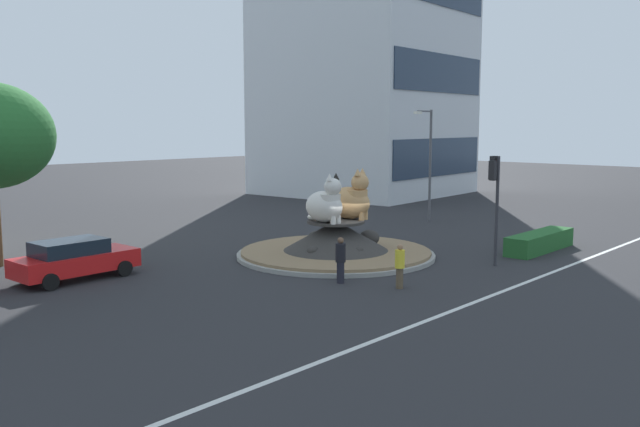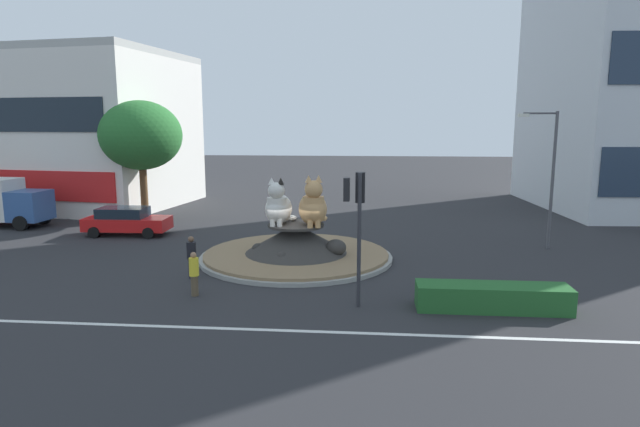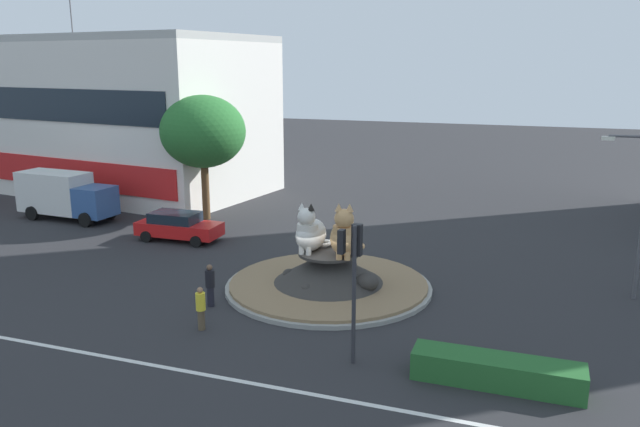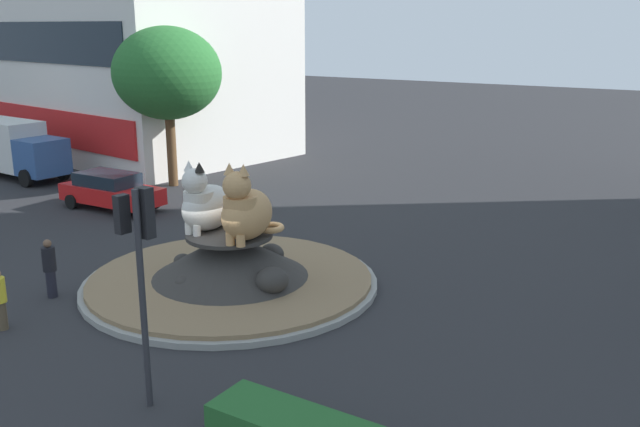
{
  "view_description": "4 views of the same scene",
  "coord_description": "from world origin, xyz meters",
  "px_view_note": "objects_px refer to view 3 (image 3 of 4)",
  "views": [
    {
      "loc": [
        -23.4,
        -20.17,
        6.08
      ],
      "look_at": [
        -0.11,
        0.89,
        1.95
      ],
      "focal_mm": 38.01,
      "sensor_mm": 36.0,
      "label": 1
    },
    {
      "loc": [
        3.3,
        -24.51,
        6.43
      ],
      "look_at": [
        1.03,
        1.35,
        1.98
      ],
      "focal_mm": 29.81,
      "sensor_mm": 36.0,
      "label": 2
    },
    {
      "loc": [
        8.5,
        -25.08,
        9.82
      ],
      "look_at": [
        -0.5,
        0.28,
        3.33
      ],
      "focal_mm": 35.32,
      "sensor_mm": 36.0,
      "label": 3
    },
    {
      "loc": [
        13.25,
        -15.78,
        7.86
      ],
      "look_at": [
        2.42,
        1.39,
        2.36
      ],
      "focal_mm": 39.03,
      "sensor_mm": 36.0,
      "label": 4
    }
  ],
  "objects_px": {
    "sedan_on_far_lane": "(178,226)",
    "shophouse_block": "(98,114)",
    "pedestrian_yellow_shirt": "(201,307)",
    "pedestrian_black_shirt": "(210,284)",
    "cat_statue_calico": "(345,236)",
    "traffic_light_mast": "(353,262)",
    "streetlight_arm": "(639,206)",
    "broadleaf_tree_behind_island": "(203,132)",
    "cat_statue_white": "(310,233)",
    "delivery_box_truck": "(64,195)"
  },
  "relations": [
    {
      "from": "broadleaf_tree_behind_island",
      "to": "pedestrian_yellow_shirt",
      "type": "bearing_deg",
      "value": -61.14
    },
    {
      "from": "cat_statue_calico",
      "to": "traffic_light_mast",
      "type": "relative_size",
      "value": 0.54
    },
    {
      "from": "pedestrian_yellow_shirt",
      "to": "shophouse_block",
      "type": "bearing_deg",
      "value": 163.31
    },
    {
      "from": "cat_statue_white",
      "to": "delivery_box_truck",
      "type": "bearing_deg",
      "value": -107.69
    },
    {
      "from": "cat_statue_white",
      "to": "streetlight_arm",
      "type": "bearing_deg",
      "value": 104.74
    },
    {
      "from": "pedestrian_yellow_shirt",
      "to": "delivery_box_truck",
      "type": "xyz_separation_m",
      "value": [
        -16.87,
        12.21,
        0.72
      ]
    },
    {
      "from": "cat_statue_white",
      "to": "pedestrian_yellow_shirt",
      "type": "xyz_separation_m",
      "value": [
        -2.26,
        -5.7,
        -1.63
      ]
    },
    {
      "from": "pedestrian_black_shirt",
      "to": "pedestrian_yellow_shirt",
      "type": "distance_m",
      "value": 2.34
    },
    {
      "from": "cat_statue_white",
      "to": "broadleaf_tree_behind_island",
      "type": "distance_m",
      "value": 14.62
    },
    {
      "from": "shophouse_block",
      "to": "pedestrian_yellow_shirt",
      "type": "xyz_separation_m",
      "value": [
        21.82,
        -22.21,
        -4.96
      ]
    },
    {
      "from": "traffic_light_mast",
      "to": "cat_statue_calico",
      "type": "bearing_deg",
      "value": 22.96
    },
    {
      "from": "traffic_light_mast",
      "to": "shophouse_block",
      "type": "distance_m",
      "value": 36.1
    },
    {
      "from": "broadleaf_tree_behind_island",
      "to": "sedan_on_far_lane",
      "type": "xyz_separation_m",
      "value": [
        0.97,
        -4.87,
        -4.75
      ]
    },
    {
      "from": "pedestrian_black_shirt",
      "to": "pedestrian_yellow_shirt",
      "type": "bearing_deg",
      "value": -82.25
    },
    {
      "from": "streetlight_arm",
      "to": "pedestrian_black_shirt",
      "type": "height_order",
      "value": "streetlight_arm"
    },
    {
      "from": "shophouse_block",
      "to": "streetlight_arm",
      "type": "relative_size",
      "value": 4.06
    },
    {
      "from": "pedestrian_yellow_shirt",
      "to": "sedan_on_far_lane",
      "type": "relative_size",
      "value": 0.35
    },
    {
      "from": "pedestrian_black_shirt",
      "to": "sedan_on_far_lane",
      "type": "bearing_deg",
      "value": 116.04
    },
    {
      "from": "broadleaf_tree_behind_island",
      "to": "streetlight_arm",
      "type": "distance_m",
      "value": 24.79
    },
    {
      "from": "sedan_on_far_lane",
      "to": "delivery_box_truck",
      "type": "height_order",
      "value": "delivery_box_truck"
    },
    {
      "from": "traffic_light_mast",
      "to": "pedestrian_black_shirt",
      "type": "distance_m",
      "value": 7.86
    },
    {
      "from": "streetlight_arm",
      "to": "pedestrian_black_shirt",
      "type": "relative_size",
      "value": 3.89
    },
    {
      "from": "pedestrian_black_shirt",
      "to": "cat_statue_white",
      "type": "bearing_deg",
      "value": 35.67
    },
    {
      "from": "cat_statue_calico",
      "to": "traffic_light_mast",
      "type": "xyz_separation_m",
      "value": [
        2.16,
        -6.15,
        0.92
      ]
    },
    {
      "from": "cat_statue_calico",
      "to": "delivery_box_truck",
      "type": "bearing_deg",
      "value": -117.76
    },
    {
      "from": "pedestrian_yellow_shirt",
      "to": "sedan_on_far_lane",
      "type": "height_order",
      "value": "pedestrian_yellow_shirt"
    },
    {
      "from": "shophouse_block",
      "to": "delivery_box_truck",
      "type": "xyz_separation_m",
      "value": [
        4.95,
        -10.0,
        -4.24
      ]
    },
    {
      "from": "pedestrian_black_shirt",
      "to": "delivery_box_truck",
      "type": "relative_size",
      "value": 0.27
    },
    {
      "from": "shophouse_block",
      "to": "streetlight_arm",
      "type": "xyz_separation_m",
      "value": [
        37.36,
        -13.29,
        -1.79
      ]
    },
    {
      "from": "broadleaf_tree_behind_island",
      "to": "delivery_box_truck",
      "type": "distance_m",
      "value": 9.84
    },
    {
      "from": "cat_statue_calico",
      "to": "sedan_on_far_lane",
      "type": "xyz_separation_m",
      "value": [
        -11.34,
        4.78,
        -1.73
      ]
    },
    {
      "from": "cat_statue_white",
      "to": "pedestrian_black_shirt",
      "type": "relative_size",
      "value": 1.27
    },
    {
      "from": "cat_statue_white",
      "to": "pedestrian_yellow_shirt",
      "type": "height_order",
      "value": "cat_statue_white"
    },
    {
      "from": "cat_statue_calico",
      "to": "traffic_light_mast",
      "type": "height_order",
      "value": "traffic_light_mast"
    },
    {
      "from": "pedestrian_yellow_shirt",
      "to": "sedan_on_far_lane",
      "type": "bearing_deg",
      "value": 154.45
    },
    {
      "from": "cat_statue_calico",
      "to": "shophouse_block",
      "type": "bearing_deg",
      "value": -132.94
    },
    {
      "from": "traffic_light_mast",
      "to": "delivery_box_truck",
      "type": "height_order",
      "value": "traffic_light_mast"
    },
    {
      "from": "shophouse_block",
      "to": "traffic_light_mast",
      "type": "bearing_deg",
      "value": -30.91
    },
    {
      "from": "broadleaf_tree_behind_island",
      "to": "pedestrian_yellow_shirt",
      "type": "xyz_separation_m",
      "value": [
        8.39,
        -15.22,
        -4.71
      ]
    },
    {
      "from": "traffic_light_mast",
      "to": "streetlight_arm",
      "type": "height_order",
      "value": "streetlight_arm"
    },
    {
      "from": "pedestrian_black_shirt",
      "to": "delivery_box_truck",
      "type": "distance_m",
      "value": 18.92
    },
    {
      "from": "cat_statue_white",
      "to": "streetlight_arm",
      "type": "relative_size",
      "value": 0.33
    },
    {
      "from": "cat_statue_white",
      "to": "broadleaf_tree_behind_island",
      "type": "bearing_deg",
      "value": -130.7
    },
    {
      "from": "cat_statue_calico",
      "to": "pedestrian_yellow_shirt",
      "type": "distance_m",
      "value": 7.02
    },
    {
      "from": "cat_statue_calico",
      "to": "pedestrian_black_shirt",
      "type": "height_order",
      "value": "cat_statue_calico"
    },
    {
      "from": "pedestrian_yellow_shirt",
      "to": "delivery_box_truck",
      "type": "distance_m",
      "value": 20.84
    },
    {
      "from": "sedan_on_far_lane",
      "to": "shophouse_block",
      "type": "bearing_deg",
      "value": 139.39
    },
    {
      "from": "streetlight_arm",
      "to": "cat_statue_white",
      "type": "bearing_deg",
      "value": 9.42
    },
    {
      "from": "pedestrian_black_shirt",
      "to": "broadleaf_tree_behind_island",
      "type": "bearing_deg",
      "value": 107.22
    },
    {
      "from": "traffic_light_mast",
      "to": "pedestrian_yellow_shirt",
      "type": "xyz_separation_m",
      "value": [
        -6.08,
        0.58,
        -2.6
      ]
    }
  ]
}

